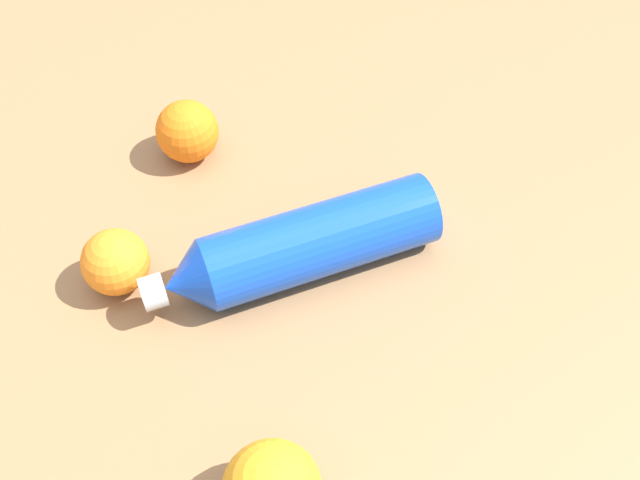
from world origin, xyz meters
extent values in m
plane|color=olive|center=(0.00, 0.00, 0.00)|extent=(2.40, 2.40, 0.00)
cylinder|color=blue|center=(0.04, 0.02, 0.04)|extent=(0.08, 0.24, 0.07)
cone|color=blue|center=(0.05, 0.16, 0.04)|extent=(0.08, 0.04, 0.07)
cylinder|color=#B2B7BF|center=(0.05, 0.19, 0.04)|extent=(0.03, 0.02, 0.03)
sphere|color=orange|center=(0.10, 0.21, 0.03)|extent=(0.07, 0.07, 0.07)
sphere|color=orange|center=(0.25, 0.09, 0.04)|extent=(0.07, 0.07, 0.07)
camera|label=1|loc=(-0.37, 0.20, 0.61)|focal=40.94mm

